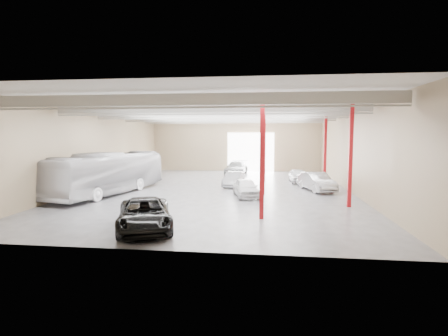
% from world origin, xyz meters
% --- Properties ---
extents(depot_shell, '(22.12, 32.12, 7.06)m').
position_xyz_m(depot_shell, '(0.13, 0.48, 4.98)').
color(depot_shell, '#4A4A4F').
rests_on(depot_shell, ground).
extents(coach_bus, '(5.25, 12.34, 3.35)m').
position_xyz_m(coach_bus, '(-8.50, -3.01, 1.67)').
color(coach_bus, silver).
rests_on(coach_bus, ground).
extents(black_sedan, '(4.32, 6.12, 1.55)m').
position_xyz_m(black_sedan, '(-2.00, -13.00, 0.78)').
color(black_sedan, black).
rests_on(black_sedan, ground).
extents(car_row_a, '(2.58, 4.36, 1.39)m').
position_xyz_m(car_row_a, '(2.50, -3.00, 0.70)').
color(car_row_a, silver).
rests_on(car_row_a, ground).
extents(car_row_b, '(1.84, 4.19, 1.34)m').
position_xyz_m(car_row_b, '(1.07, 2.20, 0.67)').
color(car_row_b, '#9F9FA3').
rests_on(car_row_b, ground).
extents(car_row_c, '(2.71, 5.61, 1.58)m').
position_xyz_m(car_row_c, '(0.46, 12.00, 0.79)').
color(car_row_c, gray).
rests_on(car_row_c, ground).
extents(car_right_near, '(2.99, 5.05, 1.57)m').
position_xyz_m(car_right_near, '(8.30, 0.54, 0.79)').
color(car_right_near, '#A6A7AB').
rests_on(car_right_near, ground).
extents(car_right_far, '(1.80, 4.00, 1.33)m').
position_xyz_m(car_right_far, '(7.18, 5.74, 0.67)').
color(car_right_far, silver).
rests_on(car_right_far, ground).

